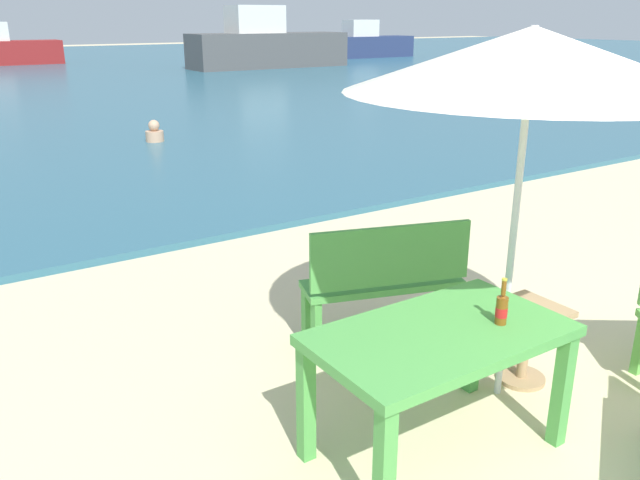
{
  "coord_description": "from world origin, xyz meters",
  "views": [
    {
      "loc": [
        -3.29,
        -1.22,
        2.34
      ],
      "look_at": [
        -0.52,
        3.0,
        0.6
      ],
      "focal_mm": 36.35,
      "sensor_mm": 36.0,
      "label": 1
    }
  ],
  "objects_px": {
    "swimmer_person": "(154,133)",
    "boat_fishing_trawler": "(366,44)",
    "beer_bottle_amber": "(502,308)",
    "bench_green_left": "(386,276)",
    "side_table_wood": "(526,333)",
    "boat_ferry": "(267,46)",
    "patio_umbrella": "(531,60)",
    "picnic_table_green": "(439,348)"
  },
  "relations": [
    {
      "from": "beer_bottle_amber",
      "to": "boat_fishing_trawler",
      "type": "xyz_separation_m",
      "value": [
        21.26,
        29.26,
        -0.02
      ]
    },
    {
      "from": "patio_umbrella",
      "to": "swimmer_person",
      "type": "xyz_separation_m",
      "value": [
        1.12,
        9.59,
        -1.88
      ]
    },
    {
      "from": "beer_bottle_amber",
      "to": "boat_ferry",
      "type": "bearing_deg",
      "value": 63.7
    },
    {
      "from": "bench_green_left",
      "to": "boat_fishing_trawler",
      "type": "relative_size",
      "value": 0.22
    },
    {
      "from": "picnic_table_green",
      "to": "boat_ferry",
      "type": "distance_m",
      "value": 28.45
    },
    {
      "from": "side_table_wood",
      "to": "swimmer_person",
      "type": "height_order",
      "value": "side_table_wood"
    },
    {
      "from": "beer_bottle_amber",
      "to": "bench_green_left",
      "type": "bearing_deg",
      "value": 78.99
    },
    {
      "from": "side_table_wood",
      "to": "beer_bottle_amber",
      "type": "bearing_deg",
      "value": -153.15
    },
    {
      "from": "swimmer_person",
      "to": "boat_fishing_trawler",
      "type": "bearing_deg",
      "value": 44.46
    },
    {
      "from": "picnic_table_green",
      "to": "boat_fishing_trawler",
      "type": "relative_size",
      "value": 0.24
    },
    {
      "from": "bench_green_left",
      "to": "boat_fishing_trawler",
      "type": "height_order",
      "value": "boat_fishing_trawler"
    },
    {
      "from": "patio_umbrella",
      "to": "bench_green_left",
      "type": "relative_size",
      "value": 1.84
    },
    {
      "from": "side_table_wood",
      "to": "bench_green_left",
      "type": "distance_m",
      "value": 1.06
    },
    {
      "from": "side_table_wood",
      "to": "swimmer_person",
      "type": "relative_size",
      "value": 1.32
    },
    {
      "from": "patio_umbrella",
      "to": "beer_bottle_amber",
      "type": "bearing_deg",
      "value": -142.97
    },
    {
      "from": "side_table_wood",
      "to": "bench_green_left",
      "type": "xyz_separation_m",
      "value": [
        -0.44,
        0.94,
        0.19
      ]
    },
    {
      "from": "picnic_table_green",
      "to": "bench_green_left",
      "type": "relative_size",
      "value": 1.12
    },
    {
      "from": "picnic_table_green",
      "to": "boat_ferry",
      "type": "bearing_deg",
      "value": 63.01
    },
    {
      "from": "patio_umbrella",
      "to": "side_table_wood",
      "type": "distance_m",
      "value": 1.78
    },
    {
      "from": "beer_bottle_amber",
      "to": "bench_green_left",
      "type": "height_order",
      "value": "beer_bottle_amber"
    },
    {
      "from": "swimmer_person",
      "to": "side_table_wood",
      "type": "bearing_deg",
      "value": -95.17
    },
    {
      "from": "bench_green_left",
      "to": "boat_ferry",
      "type": "relative_size",
      "value": 0.17
    },
    {
      "from": "beer_bottle_amber",
      "to": "boat_fishing_trawler",
      "type": "distance_m",
      "value": 36.17
    },
    {
      "from": "beer_bottle_amber",
      "to": "side_table_wood",
      "type": "distance_m",
      "value": 0.92
    },
    {
      "from": "bench_green_left",
      "to": "patio_umbrella",
      "type": "bearing_deg",
      "value": -79.04
    },
    {
      "from": "beer_bottle_amber",
      "to": "swimmer_person",
      "type": "height_order",
      "value": "beer_bottle_amber"
    },
    {
      "from": "beer_bottle_amber",
      "to": "swimmer_person",
      "type": "xyz_separation_m",
      "value": [
        1.56,
        9.92,
        -0.61
      ]
    },
    {
      "from": "side_table_wood",
      "to": "boat_ferry",
      "type": "xyz_separation_m",
      "value": [
        11.89,
        25.12,
        0.71
      ]
    },
    {
      "from": "swimmer_person",
      "to": "boat_fishing_trawler",
      "type": "distance_m",
      "value": 27.62
    },
    {
      "from": "picnic_table_green",
      "to": "boat_fishing_trawler",
      "type": "distance_m",
      "value": 36.27
    },
    {
      "from": "patio_umbrella",
      "to": "boat_fishing_trawler",
      "type": "xyz_separation_m",
      "value": [
        20.83,
        28.93,
        -1.29
      ]
    },
    {
      "from": "beer_bottle_amber",
      "to": "side_table_wood",
      "type": "height_order",
      "value": "beer_bottle_amber"
    },
    {
      "from": "bench_green_left",
      "to": "picnic_table_green",
      "type": "bearing_deg",
      "value": -116.21
    },
    {
      "from": "beer_bottle_amber",
      "to": "boat_ferry",
      "type": "distance_m",
      "value": 28.41
    },
    {
      "from": "bench_green_left",
      "to": "boat_fishing_trawler",
      "type": "distance_m",
      "value": 34.98
    },
    {
      "from": "side_table_wood",
      "to": "boat_ferry",
      "type": "distance_m",
      "value": 27.8
    },
    {
      "from": "boat_fishing_trawler",
      "to": "swimmer_person",
      "type": "bearing_deg",
      "value": -135.54
    },
    {
      "from": "boat_ferry",
      "to": "side_table_wood",
      "type": "bearing_deg",
      "value": -115.34
    },
    {
      "from": "patio_umbrella",
      "to": "boat_fishing_trawler",
      "type": "bearing_deg",
      "value": 54.25
    },
    {
      "from": "patio_umbrella",
      "to": "boat_ferry",
      "type": "xyz_separation_m",
      "value": [
        12.15,
        25.14,
        -1.05
      ]
    },
    {
      "from": "patio_umbrella",
      "to": "side_table_wood",
      "type": "height_order",
      "value": "patio_umbrella"
    },
    {
      "from": "beer_bottle_amber",
      "to": "bench_green_left",
      "type": "relative_size",
      "value": 0.21
    }
  ]
}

